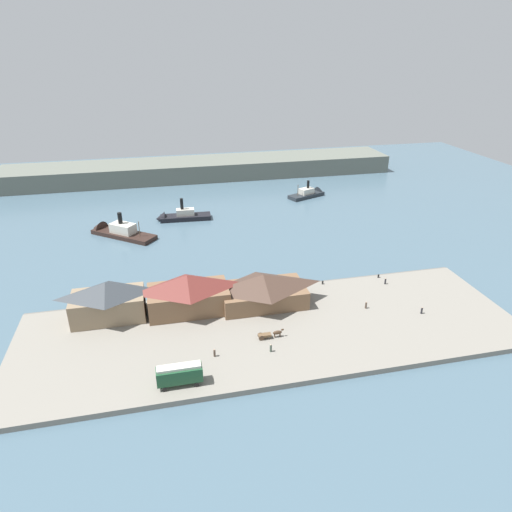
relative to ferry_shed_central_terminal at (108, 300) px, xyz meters
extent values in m
plane|color=#476070|center=(35.21, 9.54, -5.76)|extent=(320.00, 320.00, 0.00)
cube|color=gray|center=(35.21, -12.46, -5.16)|extent=(110.00, 36.00, 1.20)
cube|color=#666159|center=(35.21, 5.94, -5.26)|extent=(110.00, 0.80, 1.00)
cube|color=#847056|center=(0.00, 0.00, -1.58)|extent=(15.99, 9.04, 5.95)
pyramid|color=#33383D|center=(0.00, 0.00, 2.90)|extent=(16.31, 9.49, 3.03)
cube|color=brown|center=(17.94, -0.78, -1.69)|extent=(18.38, 9.91, 5.73)
pyramid|color=maroon|center=(17.94, -0.78, 2.89)|extent=(18.75, 10.40, 3.44)
cube|color=brown|center=(35.56, -1.69, -2.35)|extent=(19.96, 10.94, 4.41)
pyramid|color=#473328|center=(35.56, -1.69, 1.51)|extent=(20.36, 11.49, 3.31)
cube|color=#1E4C2D|center=(14.02, -26.29, -2.23)|extent=(8.28, 2.64, 2.85)
cube|color=beige|center=(14.02, -26.29, -0.55)|extent=(7.95, 1.85, 0.50)
cylinder|color=black|center=(16.91, -24.97, -4.11)|extent=(0.90, 0.18, 0.90)
cylinder|color=black|center=(16.91, -27.62, -4.11)|extent=(0.90, 0.18, 0.90)
cylinder|color=black|center=(11.12, -24.97, -4.11)|extent=(0.90, 0.18, 0.90)
cylinder|color=black|center=(11.12, -27.62, -4.11)|extent=(0.90, 0.18, 0.90)
cube|color=brown|center=(32.54, -15.81, -3.71)|extent=(2.73, 1.21, 0.50)
cylinder|color=#4C3828|center=(31.72, -15.21, -3.96)|extent=(1.20, 0.10, 1.20)
cylinder|color=#4C3828|center=(31.72, -16.41, -3.96)|extent=(1.20, 0.10, 1.20)
ellipsoid|color=#473323|center=(35.31, -15.81, -3.46)|extent=(2.00, 0.70, 0.90)
ellipsoid|color=#473323|center=(36.41, -15.81, -2.91)|extent=(0.70, 0.32, 0.44)
cylinder|color=#473323|center=(35.91, -15.61, -4.06)|extent=(0.16, 0.16, 1.00)
cylinder|color=#473323|center=(35.91, -16.01, -4.06)|extent=(0.16, 0.16, 1.00)
cylinder|color=#473323|center=(34.71, -15.61, -4.06)|extent=(0.16, 0.16, 1.00)
cylinder|color=#473323|center=(34.71, -16.01, -4.06)|extent=(0.16, 0.16, 1.00)
cylinder|color=#4C3D33|center=(58.74, -9.28, -3.80)|extent=(0.44, 0.44, 1.51)
sphere|color=#CCA889|center=(58.74, -9.28, -2.91)|extent=(0.28, 0.28, 0.28)
cylinder|color=#232328|center=(70.33, -14.27, -3.82)|extent=(0.43, 0.43, 1.46)
sphere|color=#CCA889|center=(70.33, -14.27, -2.96)|extent=(0.27, 0.27, 0.27)
cylinder|color=#232328|center=(68.83, 0.64, -3.83)|extent=(0.43, 0.43, 1.46)
sphere|color=#CCA889|center=(68.83, 0.64, -2.96)|extent=(0.27, 0.27, 0.27)
cylinder|color=#4C3D33|center=(21.31, -19.46, -3.81)|extent=(0.44, 0.44, 1.50)
sphere|color=#CCA889|center=(21.31, -19.46, -2.92)|extent=(0.27, 0.27, 0.27)
cylinder|color=#3D4C42|center=(32.68, -20.44, -3.81)|extent=(0.44, 0.44, 1.50)
sphere|color=#CCA889|center=(32.68, -20.44, -2.92)|extent=(0.27, 0.27, 0.27)
cylinder|color=black|center=(68.76, 4.32, -4.11)|extent=(0.44, 0.44, 0.90)
cylinder|color=black|center=(52.94, 4.21, -4.11)|extent=(0.44, 0.44, 0.90)
cube|color=#23282D|center=(73.40, 78.76, -5.01)|extent=(16.53, 11.09, 1.49)
cone|color=#23282D|center=(80.61, 81.84, -5.01)|extent=(4.49, 5.56, 4.84)
cube|color=beige|center=(73.40, 78.76, -3.14)|extent=(6.65, 5.58, 2.25)
cylinder|color=black|center=(74.11, 79.06, -0.44)|extent=(1.04, 1.04, 3.16)
cylinder|color=brown|center=(69.07, 76.92, -1.98)|extent=(0.24, 0.24, 4.57)
cube|color=black|center=(1.08, 51.68, -5.06)|extent=(21.76, 19.27, 1.40)
cone|color=black|center=(-7.76, 58.77, -5.06)|extent=(6.86, 7.13, 5.87)
cube|color=beige|center=(1.08, 51.68, -2.80)|extent=(9.03, 8.49, 3.12)
cylinder|color=black|center=(0.51, 52.14, 0.59)|extent=(1.41, 1.41, 3.67)
cylinder|color=brown|center=(6.38, 47.43, -1.85)|extent=(0.24, 0.24, 5.02)
cube|color=black|center=(22.36, 63.29, -4.94)|extent=(18.25, 6.46, 1.64)
cone|color=black|center=(13.38, 63.78, -4.94)|extent=(3.50, 5.10, 4.93)
cube|color=beige|center=(22.36, 63.29, -2.94)|extent=(6.51, 3.36, 2.35)
cylinder|color=black|center=(21.31, 63.35, 0.23)|extent=(1.12, 1.12, 3.99)
cube|color=#60665B|center=(35.21, 119.54, -1.76)|extent=(180.00, 24.00, 8.00)
camera|label=1|loc=(13.19, -93.09, 52.34)|focal=31.84mm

